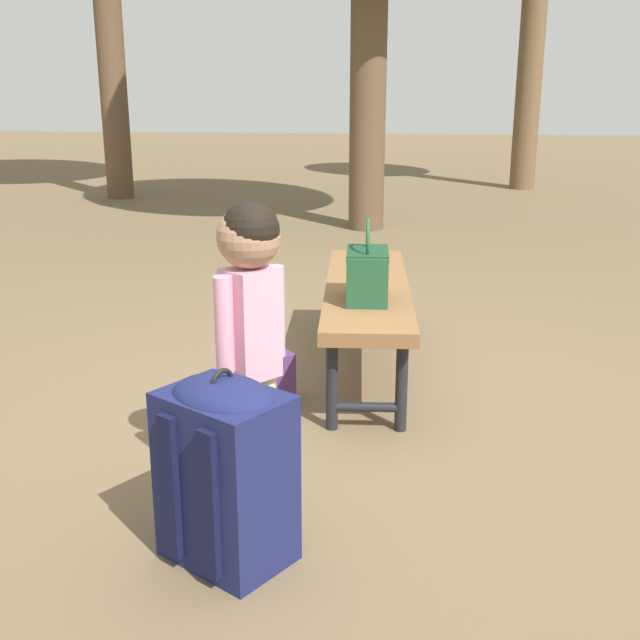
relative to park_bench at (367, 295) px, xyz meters
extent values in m
plane|color=brown|center=(0.50, -0.11, -0.39)|extent=(40.00, 40.00, 0.00)
cube|color=brown|center=(0.00, 0.00, 0.03)|extent=(1.62, 0.49, 0.06)
cylinder|color=black|center=(0.69, 0.18, -0.20)|extent=(0.05, 0.05, 0.39)
cylinder|color=black|center=(0.71, -0.10, -0.20)|extent=(0.05, 0.05, 0.39)
cylinder|color=black|center=(-0.71, 0.10, -0.20)|extent=(0.05, 0.05, 0.39)
cylinder|color=black|center=(-0.69, -0.18, -0.20)|extent=(0.05, 0.05, 0.39)
cylinder|color=black|center=(0.70, 0.04, -0.29)|extent=(0.06, 0.28, 0.04)
cylinder|color=black|center=(-0.70, -0.04, -0.29)|extent=(0.06, 0.28, 0.04)
cube|color=#1E4C2D|center=(0.29, 0.01, 0.17)|extent=(0.33, 0.20, 0.22)
cube|color=#163922|center=(0.29, 0.01, 0.27)|extent=(0.30, 0.20, 0.02)
torus|color=#1E4C2D|center=(0.29, 0.01, 0.33)|extent=(0.20, 0.03, 0.20)
cylinder|color=#CCCC8C|center=(1.30, -0.36, -0.18)|extent=(0.08, 0.08, 0.44)
cylinder|color=#CCCC8C|center=(1.23, -0.29, -0.18)|extent=(0.08, 0.08, 0.44)
ellipsoid|color=white|center=(1.29, -0.38, -0.37)|extent=(0.10, 0.10, 0.04)
ellipsoid|color=white|center=(1.21, -0.31, -0.37)|extent=(0.10, 0.10, 0.04)
cube|color=pink|center=(1.27, -0.33, 0.23)|extent=(0.21, 0.21, 0.37)
cylinder|color=pink|center=(1.35, -0.40, 0.25)|extent=(0.06, 0.06, 0.32)
cylinder|color=pink|center=(1.18, -0.26, 0.25)|extent=(0.06, 0.06, 0.32)
sphere|color=#A57A5B|center=(1.27, -0.33, 0.52)|extent=(0.21, 0.21, 0.21)
sphere|color=black|center=(1.27, -0.32, 0.54)|extent=(0.19, 0.19, 0.19)
cube|color=#191E4C|center=(1.66, -0.33, -0.13)|extent=(0.42, 0.45, 0.53)
ellipsoid|color=#191E4C|center=(1.66, -0.33, 0.12)|extent=(0.40, 0.43, 0.12)
cube|color=black|center=(1.54, -0.25, -0.21)|extent=(0.17, 0.23, 0.24)
cube|color=black|center=(1.74, -0.48, -0.13)|extent=(0.05, 0.06, 0.45)
cube|color=black|center=(1.83, -0.34, -0.13)|extent=(0.05, 0.06, 0.45)
torus|color=black|center=(1.66, -0.33, 0.17)|extent=(0.08, 0.06, 0.09)
cube|color=#4C2D66|center=(0.46, -0.38, -0.27)|extent=(0.21, 0.20, 0.25)
ellipsoid|color=#4C2D66|center=(0.46, -0.38, -0.15)|extent=(0.20, 0.19, 0.06)
cube|color=#311D42|center=(0.50, -0.44, -0.31)|extent=(0.10, 0.08, 0.11)
cube|color=#311D42|center=(0.45, -0.31, -0.27)|extent=(0.03, 0.03, 0.21)
cube|color=#311D42|center=(0.39, -0.35, -0.27)|extent=(0.03, 0.03, 0.21)
torus|color=#B2B2B7|center=(0.46, -0.38, -0.13)|extent=(0.03, 0.04, 0.04)
cylinder|color=brown|center=(-4.05, -0.21, 0.99)|extent=(0.34, 0.34, 2.78)
cylinder|color=brown|center=(-7.38, 1.76, 1.21)|extent=(0.33, 0.33, 3.22)
cylinder|color=brown|center=(-5.92, -3.39, 1.54)|extent=(0.33, 0.33, 3.86)
camera|label=1|loc=(3.73, 0.17, 0.99)|focal=44.33mm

